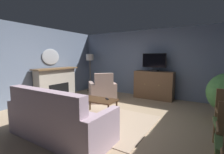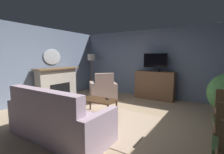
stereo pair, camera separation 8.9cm
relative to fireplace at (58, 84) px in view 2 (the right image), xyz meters
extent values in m
cube|color=tan|center=(2.69, -0.65, -0.56)|extent=(6.54, 6.30, 0.04)
cube|color=slate|center=(2.69, 2.26, 0.75)|extent=(6.54, 0.10, 2.60)
cube|color=slate|center=(-0.33, -0.65, 0.75)|extent=(0.10, 6.30, 2.60)
cube|color=tan|center=(2.67, -0.81, -0.54)|extent=(2.31, 1.91, 0.01)
cube|color=#4C4C51|center=(0.35, 0.00, -0.52)|extent=(0.50, 1.79, 0.04)
cube|color=#ADA393|center=(-0.03, 0.00, 0.01)|extent=(0.35, 1.59, 1.10)
cube|color=black|center=(0.11, 0.00, -0.22)|extent=(0.10, 0.89, 0.52)
cube|color=brown|center=(0.01, 0.00, 0.58)|extent=(0.47, 1.75, 0.05)
ellipsoid|color=#B2B7BF|center=(-0.25, 0.00, 1.01)|extent=(0.06, 0.75, 0.58)
cube|color=#4A3523|center=(3.06, 1.91, -0.51)|extent=(1.36, 0.41, 0.06)
cube|color=brown|center=(3.06, 1.91, -0.03)|extent=(1.42, 0.47, 1.03)
sphere|color=tan|center=(2.81, 1.65, 0.02)|extent=(0.03, 0.03, 0.03)
sphere|color=tan|center=(3.32, 1.65, 0.02)|extent=(0.03, 0.03, 0.03)
cube|color=black|center=(3.06, 1.86, 0.51)|extent=(0.31, 0.20, 0.06)
cylinder|color=black|center=(3.06, 1.86, 0.58)|extent=(0.04, 0.04, 0.08)
cube|color=black|center=(3.06, 1.86, 0.88)|extent=(0.86, 0.05, 0.51)
cube|color=black|center=(3.06, 1.83, 0.88)|extent=(0.82, 0.01, 0.47)
cube|color=#422B19|center=(2.34, -0.58, -0.13)|extent=(1.00, 0.63, 0.03)
cylinder|color=#422B19|center=(2.76, -0.32, -0.34)|extent=(0.04, 0.04, 0.40)
cylinder|color=#422B19|center=(1.89, -0.38, -0.34)|extent=(0.04, 0.04, 0.40)
cylinder|color=#422B19|center=(2.79, -0.78, -0.34)|extent=(0.04, 0.04, 0.40)
cylinder|color=#422B19|center=(1.92, -0.84, -0.34)|extent=(0.04, 0.04, 0.40)
cube|color=black|center=(2.53, -0.45, -0.10)|extent=(0.16, 0.15, 0.02)
cube|color=#AD93A3|center=(2.43, -1.93, -0.32)|extent=(1.81, 0.89, 0.44)
cube|color=#AD93A3|center=(2.43, -2.27, 0.17)|extent=(1.81, 0.20, 0.55)
cube|color=#AD93A3|center=(1.45, -1.93, -0.21)|extent=(0.15, 0.89, 0.66)
cube|color=#AD93A3|center=(3.41, -1.93, -0.21)|extent=(0.15, 0.89, 0.66)
cube|color=#A84C51|center=(2.55, -2.06, 0.02)|extent=(0.37, 0.15, 0.36)
cube|color=#A3897F|center=(1.60, 0.65, -0.31)|extent=(1.07, 1.08, 0.46)
cube|color=#A3897F|center=(1.85, 0.39, 0.20)|extent=(0.57, 0.56, 0.56)
cube|color=#A3897F|center=(1.33, 0.39, -0.21)|extent=(0.73, 0.74, 0.66)
cube|color=#A3897F|center=(1.86, 0.91, -0.21)|extent=(0.73, 0.74, 0.66)
cylinder|color=olive|center=(4.97, -1.62, 0.13)|extent=(0.04, 0.37, 0.03)
cylinder|color=olive|center=(5.00, -1.06, -0.34)|extent=(0.04, 0.04, 0.41)
cylinder|color=olive|center=(4.97, -0.64, -0.34)|extent=(0.04, 0.04, 0.41)
cylinder|color=olive|center=(4.97, -0.85, 0.13)|extent=(0.06, 0.39, 0.03)
ellipsoid|color=tan|center=(1.36, -0.49, -0.44)|extent=(0.29, 0.37, 0.20)
sphere|color=tan|center=(1.42, -0.29, -0.41)|extent=(0.15, 0.15, 0.15)
cone|color=tan|center=(1.38, -0.27, -0.34)|extent=(0.04, 0.04, 0.04)
cone|color=tan|center=(1.46, -0.30, -0.34)|extent=(0.04, 0.04, 0.04)
cylinder|color=tan|center=(1.25, -0.72, -0.48)|extent=(0.10, 0.22, 0.06)
cylinder|color=#4C4233|center=(0.11, 1.83, -0.52)|extent=(0.30, 0.30, 0.04)
cylinder|color=olive|center=(0.11, 1.83, 0.15)|extent=(0.03, 0.03, 1.40)
cylinder|color=beige|center=(0.11, 1.83, 0.99)|extent=(0.34, 0.34, 0.28)
camera|label=1|loc=(4.86, -3.99, 1.01)|focal=26.18mm
camera|label=2|loc=(4.94, -3.95, 1.01)|focal=26.18mm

